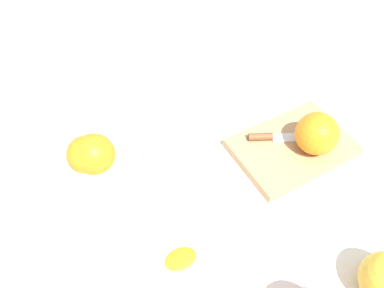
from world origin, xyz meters
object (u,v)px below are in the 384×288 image
object	(u,v)px
bowl	(96,163)
knife	(278,137)
cutting_board	(292,147)
orange_on_board	(317,134)

from	to	relation	value
bowl	knife	world-z (taller)	bowl
cutting_board	knife	xyz separation A→B (m)	(-0.02, 0.02, 0.01)
knife	orange_on_board	bearing A→B (deg)	-39.75
knife	cutting_board	bearing A→B (deg)	-46.57
bowl	orange_on_board	size ratio (longest dim) A/B	2.62
bowl	cutting_board	xyz separation A→B (m)	(0.35, -0.07, -0.03)
bowl	knife	bearing A→B (deg)	-7.86
cutting_board	bowl	bearing A→B (deg)	169.13
cutting_board	orange_on_board	xyz separation A→B (m)	(0.03, -0.02, 0.05)
bowl	orange_on_board	world-z (taller)	bowl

